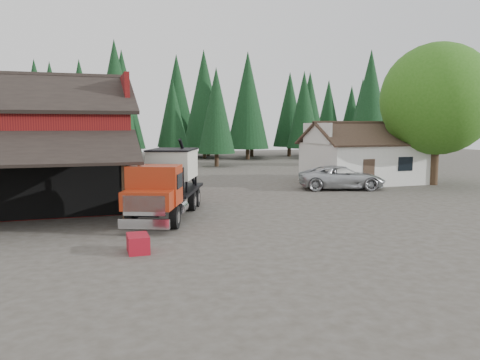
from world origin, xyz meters
name	(u,v)px	position (x,y,z in m)	size (l,w,h in m)	color
ground	(266,229)	(0.00, 0.00, 0.00)	(120.00, 120.00, 0.00)	#3F3A31
red_barn	(10,156)	(-11.00, 9.90, 2.69)	(12.80, 13.63, 7.18)	maroon
farmhouse	(364,160)	(13.00, 13.00, 1.67)	(8.60, 6.42, 4.65)	silver
deciduous_tree	(437,103)	(17.01, 9.97, 5.91)	(8.00, 8.00, 10.20)	#382619
conifer_backdrop	(146,160)	(0.00, 42.00, 0.00)	(76.00, 16.00, 16.00)	black
near_pine_b	(216,111)	(6.00, 30.00, 5.89)	(3.96, 3.96, 10.40)	#382619
near_pine_c	(370,101)	(22.00, 26.00, 6.89)	(4.84, 4.84, 12.40)	#382619
near_pine_d	(115,96)	(-4.00, 34.00, 7.39)	(5.28, 5.28, 13.40)	#382619
feed_truck	(167,181)	(-3.48, 4.02, 1.71)	(5.02, 8.29, 3.65)	black
silver_car	(342,177)	(9.39, 10.00, 0.80)	(2.65, 5.76, 1.60)	#B7BBBF
equip_box	(138,243)	(-5.48, -2.01, 0.30)	(0.70, 1.10, 0.60)	maroon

